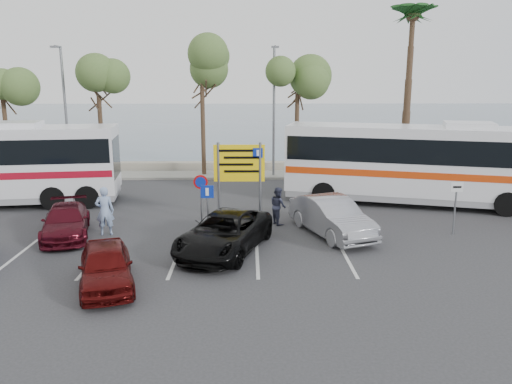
{
  "coord_description": "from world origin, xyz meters",
  "views": [
    {
      "loc": [
        1.4,
        -17.98,
        6.31
      ],
      "look_at": [
        1.72,
        3.0,
        1.47
      ],
      "focal_mm": 35.0,
      "sensor_mm": 36.0,
      "label": 1
    }
  ],
  "objects_px": {
    "street_lamp_left": "(65,105)",
    "direction_sign": "(239,169)",
    "car_maroon": "(66,221)",
    "coach_bus_right": "(422,166)",
    "street_lamp_right": "(274,105)",
    "suv_black": "(224,233)",
    "car_red": "(106,266)",
    "pedestrian_far": "(278,206)",
    "car_silver_b": "(332,217)",
    "pedestrian_near": "(105,211)"
  },
  "relations": [
    {
      "from": "coach_bus_right",
      "to": "car_maroon",
      "type": "bearing_deg",
      "value": -162.74
    },
    {
      "from": "car_maroon",
      "to": "suv_black",
      "type": "height_order",
      "value": "suv_black"
    },
    {
      "from": "street_lamp_left",
      "to": "street_lamp_right",
      "type": "distance_m",
      "value": 13.0
    },
    {
      "from": "direction_sign",
      "to": "coach_bus_right",
      "type": "height_order",
      "value": "coach_bus_right"
    },
    {
      "from": "suv_black",
      "to": "car_silver_b",
      "type": "bearing_deg",
      "value": 43.64
    },
    {
      "from": "suv_black",
      "to": "car_silver_b",
      "type": "height_order",
      "value": "car_silver_b"
    },
    {
      "from": "coach_bus_right",
      "to": "car_red",
      "type": "relative_size",
      "value": 3.54
    },
    {
      "from": "coach_bus_right",
      "to": "car_maroon",
      "type": "xyz_separation_m",
      "value": [
        -16.09,
        -5.0,
        -1.33
      ]
    },
    {
      "from": "street_lamp_right",
      "to": "car_maroon",
      "type": "xyz_separation_m",
      "value": [
        -9.0,
        -12.02,
        -3.98
      ]
    },
    {
      "from": "street_lamp_right",
      "to": "street_lamp_left",
      "type": "bearing_deg",
      "value": 180.0
    },
    {
      "from": "street_lamp_left",
      "to": "direction_sign",
      "type": "distance_m",
      "value": 15.24
    },
    {
      "from": "street_lamp_left",
      "to": "car_maroon",
      "type": "xyz_separation_m",
      "value": [
        4.0,
        -12.02,
        -3.98
      ]
    },
    {
      "from": "street_lamp_right",
      "to": "car_red",
      "type": "distance_m",
      "value": 18.47
    },
    {
      "from": "direction_sign",
      "to": "street_lamp_right",
      "type": "bearing_deg",
      "value": 79.06
    },
    {
      "from": "car_maroon",
      "to": "pedestrian_near",
      "type": "xyz_separation_m",
      "value": [
        1.55,
        0.17,
        0.39
      ]
    },
    {
      "from": "coach_bus_right",
      "to": "car_red",
      "type": "distance_m",
      "value": 16.53
    },
    {
      "from": "coach_bus_right",
      "to": "car_maroon",
      "type": "relative_size",
      "value": 3.21
    },
    {
      "from": "pedestrian_far",
      "to": "suv_black",
      "type": "bearing_deg",
      "value": 124.31
    },
    {
      "from": "street_lamp_left",
      "to": "pedestrian_near",
      "type": "bearing_deg",
      "value": -64.91
    },
    {
      "from": "street_lamp_left",
      "to": "suv_black",
      "type": "xyz_separation_m",
      "value": [
        10.5,
        -13.94,
        -3.88
      ]
    },
    {
      "from": "pedestrian_near",
      "to": "pedestrian_far",
      "type": "height_order",
      "value": "pedestrian_near"
    },
    {
      "from": "street_lamp_left",
      "to": "car_maroon",
      "type": "bearing_deg",
      "value": -71.59
    },
    {
      "from": "street_lamp_left",
      "to": "street_lamp_right",
      "type": "relative_size",
      "value": 1.0
    },
    {
      "from": "car_maroon",
      "to": "pedestrian_far",
      "type": "distance_m",
      "value": 8.84
    },
    {
      "from": "street_lamp_left",
      "to": "direction_sign",
      "type": "height_order",
      "value": "street_lamp_left"
    },
    {
      "from": "street_lamp_left",
      "to": "pedestrian_far",
      "type": "distance_m",
      "value": 16.85
    },
    {
      "from": "suv_black",
      "to": "pedestrian_far",
      "type": "bearing_deg",
      "value": 77.48
    },
    {
      "from": "pedestrian_near",
      "to": "pedestrian_far",
      "type": "xyz_separation_m",
      "value": [
        7.14,
        1.42,
        -0.18
      ]
    },
    {
      "from": "street_lamp_right",
      "to": "car_silver_b",
      "type": "xyz_separation_m",
      "value": [
        1.77,
        -12.02,
        -3.82
      ]
    },
    {
      "from": "car_maroon",
      "to": "coach_bus_right",
      "type": "bearing_deg",
      "value": 2.32
    },
    {
      "from": "street_lamp_right",
      "to": "coach_bus_right",
      "type": "relative_size",
      "value": 0.58
    },
    {
      "from": "street_lamp_left",
      "to": "suv_black",
      "type": "relative_size",
      "value": 1.55
    },
    {
      "from": "coach_bus_right",
      "to": "pedestrian_far",
      "type": "xyz_separation_m",
      "value": [
        -7.4,
        -3.41,
        -1.12
      ]
    },
    {
      "from": "street_lamp_left",
      "to": "car_silver_b",
      "type": "xyz_separation_m",
      "value": [
        14.77,
        -12.02,
        -3.82
      ]
    },
    {
      "from": "suv_black",
      "to": "pedestrian_far",
      "type": "xyz_separation_m",
      "value": [
        2.19,
        3.52,
        0.11
      ]
    },
    {
      "from": "direction_sign",
      "to": "car_maroon",
      "type": "relative_size",
      "value": 0.84
    },
    {
      "from": "direction_sign",
      "to": "car_maroon",
      "type": "xyz_separation_m",
      "value": [
        -7.0,
        -1.7,
        -1.81
      ]
    },
    {
      "from": "coach_bus_right",
      "to": "street_lamp_left",
      "type": "bearing_deg",
      "value": 160.74
    },
    {
      "from": "pedestrian_near",
      "to": "car_maroon",
      "type": "bearing_deg",
      "value": -3.93
    },
    {
      "from": "street_lamp_right",
      "to": "pedestrian_far",
      "type": "height_order",
      "value": "street_lamp_right"
    },
    {
      "from": "direction_sign",
      "to": "pedestrian_near",
      "type": "height_order",
      "value": "direction_sign"
    },
    {
      "from": "car_silver_b",
      "to": "pedestrian_near",
      "type": "height_order",
      "value": "pedestrian_near"
    },
    {
      "from": "coach_bus_right",
      "to": "car_maroon",
      "type": "height_order",
      "value": "coach_bus_right"
    },
    {
      "from": "car_maroon",
      "to": "car_silver_b",
      "type": "height_order",
      "value": "car_silver_b"
    },
    {
      "from": "street_lamp_left",
      "to": "car_maroon",
      "type": "distance_m",
      "value": 13.28
    },
    {
      "from": "street_lamp_left",
      "to": "car_red",
      "type": "bearing_deg",
      "value": -67.64
    },
    {
      "from": "car_red",
      "to": "suv_black",
      "type": "height_order",
      "value": "suv_black"
    },
    {
      "from": "pedestrian_near",
      "to": "direction_sign",
      "type": "bearing_deg",
      "value": -174.67
    },
    {
      "from": "car_red",
      "to": "suv_black",
      "type": "relative_size",
      "value": 0.75
    },
    {
      "from": "coach_bus_right",
      "to": "pedestrian_far",
      "type": "bearing_deg",
      "value": -155.28
    }
  ]
}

